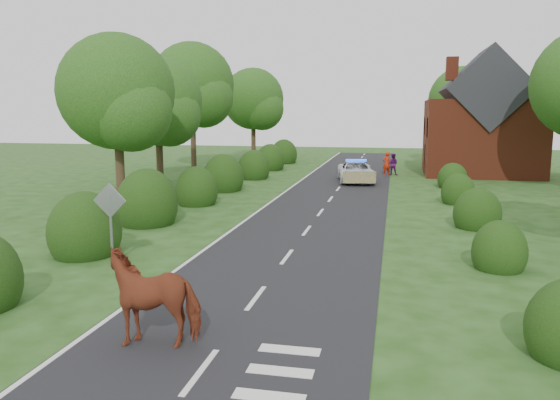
% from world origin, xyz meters
% --- Properties ---
extents(ground, '(120.00, 120.00, 0.00)m').
position_xyz_m(ground, '(0.00, 0.00, 0.00)').
color(ground, '#214111').
extents(road, '(6.00, 70.00, 0.02)m').
position_xyz_m(road, '(0.00, 15.00, 0.01)').
color(road, black).
rests_on(road, ground).
extents(road_markings, '(4.96, 70.00, 0.01)m').
position_xyz_m(road_markings, '(-1.60, 12.93, 0.03)').
color(road_markings, white).
rests_on(road_markings, road).
extents(hedgerow_left, '(2.75, 50.41, 3.00)m').
position_xyz_m(hedgerow_left, '(-6.51, 11.69, 0.75)').
color(hedgerow_left, black).
rests_on(hedgerow_left, ground).
extents(hedgerow_right, '(2.10, 45.78, 2.10)m').
position_xyz_m(hedgerow_right, '(6.60, 11.21, 0.55)').
color(hedgerow_right, black).
rests_on(hedgerow_right, ground).
extents(tree_left_a, '(5.74, 5.60, 8.38)m').
position_xyz_m(tree_left_a, '(-9.75, 11.86, 5.34)').
color(tree_left_a, '#332316').
rests_on(tree_left_a, ground).
extents(tree_left_b, '(5.74, 5.60, 8.07)m').
position_xyz_m(tree_left_b, '(-11.25, 19.86, 5.04)').
color(tree_left_b, '#332316').
rests_on(tree_left_b, ground).
extents(tree_left_c, '(6.97, 6.80, 10.22)m').
position_xyz_m(tree_left_c, '(-12.70, 29.83, 6.53)').
color(tree_left_c, '#332316').
rests_on(tree_left_c, ground).
extents(tree_left_d, '(6.15, 6.00, 8.89)m').
position_xyz_m(tree_left_d, '(-10.23, 39.85, 5.64)').
color(tree_left_d, '#332316').
rests_on(tree_left_d, ground).
extents(tree_right_c, '(6.15, 6.00, 8.58)m').
position_xyz_m(tree_right_c, '(9.27, 37.85, 5.34)').
color(tree_right_c, '#332316').
rests_on(tree_right_c, ground).
extents(road_sign, '(1.06, 0.08, 2.53)m').
position_xyz_m(road_sign, '(-5.00, 2.00, 1.65)').
color(road_sign, gray).
rests_on(road_sign, ground).
extents(house, '(8.00, 7.40, 9.17)m').
position_xyz_m(house, '(9.49, 30.00, 3.79)').
color(house, maroon).
rests_on(house, ground).
extents(cow, '(2.48, 1.70, 1.61)m').
position_xyz_m(cow, '(-1.38, -2.81, 0.80)').
color(cow, maroon).
rests_on(cow, ground).
extents(police_van, '(3.01, 5.25, 1.51)m').
position_xyz_m(police_van, '(0.79, 23.66, 0.68)').
color(police_van, silver).
rests_on(police_van, ground).
extents(pedestrian_red, '(0.75, 0.66, 1.73)m').
position_xyz_m(pedestrian_red, '(2.72, 27.87, 0.87)').
color(pedestrian_red, red).
rests_on(pedestrian_red, ground).
extents(pedestrian_purple, '(0.85, 0.71, 1.59)m').
position_xyz_m(pedestrian_purple, '(3.16, 28.45, 0.79)').
color(pedestrian_purple, '#4A1253').
rests_on(pedestrian_purple, ground).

